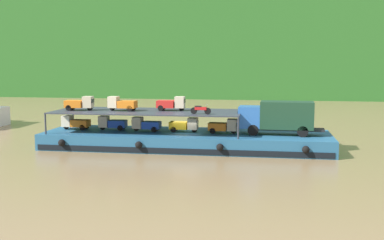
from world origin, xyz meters
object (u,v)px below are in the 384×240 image
object	(u,v)px
covered_lorry	(278,117)
mini_truck_upper_stern	(80,103)
mini_truck_lower_aft	(112,123)
mini_truck_lower_fore	(184,125)
mini_truck_lower_mid	(146,124)
motorcycle_upper_port	(200,109)
mini_truck_upper_fore	(171,104)
mini_truck_upper_mid	(122,104)
mini_truck_lower_bow	(223,126)
cargo_barge	(186,140)
mini_truck_lower_stern	(75,123)

from	to	relation	value
covered_lorry	mini_truck_upper_stern	bearing A→B (deg)	-178.92
mini_truck_lower_aft	mini_truck_lower_fore	size ratio (longest dim) A/B	1.00
mini_truck_lower_aft	mini_truck_lower_fore	distance (m)	7.32
mini_truck_lower_mid	motorcycle_upper_port	bearing A→B (deg)	-19.19
covered_lorry	motorcycle_upper_port	xyz separation A→B (m)	(-7.00, -1.85, 0.74)
mini_truck_lower_fore	mini_truck_upper_stern	distance (m)	10.48
mini_truck_lower_fore	mini_truck_upper_stern	bearing A→B (deg)	-176.28
motorcycle_upper_port	mini_truck_lower_fore	bearing A→B (deg)	130.88
mini_truck_upper_stern	mini_truck_upper_fore	distance (m)	8.99
mini_truck_lower_fore	mini_truck_upper_fore	xyz separation A→B (m)	(-1.35, 0.48, 2.00)
covered_lorry	mini_truck_lower_aft	distance (m)	16.23
mini_truck_upper_stern	mini_truck_upper_mid	bearing A→B (deg)	4.21
covered_lorry	motorcycle_upper_port	size ratio (longest dim) A/B	4.17
mini_truck_upper_fore	mini_truck_upper_stern	bearing A→B (deg)	-172.63
mini_truck_lower_aft	mini_truck_upper_stern	bearing A→B (deg)	-163.02
mini_truck_lower_aft	mini_truck_lower_mid	distance (m)	3.59
covered_lorry	mini_truck_lower_bow	bearing A→B (deg)	180.00
mini_truck_upper_stern	motorcycle_upper_port	xyz separation A→B (m)	(12.13, -1.49, -0.26)
mini_truck_upper_mid	mini_truck_upper_fore	distance (m)	4.82
covered_lorry	mini_truck_lower_mid	bearing A→B (deg)	179.50
motorcycle_upper_port	cargo_barge	bearing A→B (deg)	130.82
covered_lorry	motorcycle_upper_port	bearing A→B (deg)	-165.22
cargo_barge	mini_truck_lower_mid	bearing A→B (deg)	179.65
mini_truck_lower_aft	mini_truck_upper_mid	distance (m)	2.42
cargo_barge	mini_truck_lower_mid	distance (m)	4.21
mini_truck_lower_fore	motorcycle_upper_port	world-z (taller)	motorcycle_upper_port
mini_truck_lower_fore	mini_truck_lower_bow	size ratio (longest dim) A/B	1.00
covered_lorry	mini_truck_upper_fore	distance (m)	10.30
covered_lorry	mini_truck_upper_fore	world-z (taller)	mini_truck_upper_fore
mini_truck_lower_fore	mini_truck_upper_stern	size ratio (longest dim) A/B	0.99
mini_truck_lower_fore	mini_truck_lower_aft	bearing A→B (deg)	178.19
mini_truck_lower_bow	mini_truck_upper_fore	distance (m)	5.59
mini_truck_upper_fore	motorcycle_upper_port	xyz separation A→B (m)	(3.22, -2.64, -0.26)
mini_truck_lower_aft	mini_truck_upper_mid	world-z (taller)	mini_truck_upper_mid
mini_truck_upper_stern	mini_truck_upper_mid	world-z (taller)	same
mini_truck_upper_stern	mini_truck_upper_mid	distance (m)	4.18
mini_truck_lower_stern	mini_truck_lower_fore	world-z (taller)	same
mini_truck_lower_aft	mini_truck_upper_mid	size ratio (longest dim) A/B	1.00
cargo_barge	mini_truck_lower_fore	bearing A→B (deg)	131.35
mini_truck_lower_stern	mini_truck_lower_aft	world-z (taller)	same
mini_truck_upper_stern	motorcycle_upper_port	world-z (taller)	mini_truck_upper_stern
mini_truck_upper_fore	motorcycle_upper_port	world-z (taller)	mini_truck_upper_fore
mini_truck_lower_bow	motorcycle_upper_port	distance (m)	3.20
covered_lorry	mini_truck_lower_stern	size ratio (longest dim) A/B	2.88
mini_truck_lower_bow	mini_truck_upper_fore	world-z (taller)	mini_truck_upper_fore
covered_lorry	mini_truck_lower_aft	size ratio (longest dim) A/B	2.86
mini_truck_lower_aft	motorcycle_upper_port	xyz separation A→B (m)	(9.19, -2.39, 1.74)
mini_truck_lower_mid	motorcycle_upper_port	world-z (taller)	motorcycle_upper_port
mini_truck_lower_bow	mini_truck_upper_stern	bearing A→B (deg)	-178.54
mini_truck_lower_aft	mini_truck_lower_bow	size ratio (longest dim) A/B	1.00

